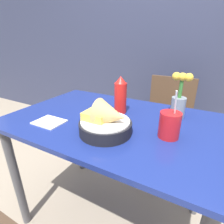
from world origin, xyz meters
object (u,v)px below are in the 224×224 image
drink_cup (169,126)px  flower_vase (179,99)px  chair_far_window (167,117)px  ketchup_bottle (121,96)px  food_basket (107,122)px

drink_cup → flower_vase: (-0.01, 0.24, 0.05)m
chair_far_window → flower_vase: flower_vase is taller
drink_cup → flower_vase: flower_vase is taller
chair_far_window → ketchup_bottle: (-0.16, -0.68, 0.36)m
food_basket → drink_cup: 0.27m
food_basket → ketchup_bottle: (-0.06, 0.26, 0.05)m
chair_far_window → flower_vase: size_ratio=3.52×
chair_far_window → drink_cup: 0.90m
food_basket → ketchup_bottle: ketchup_bottle is taller
ketchup_bottle → drink_cup: (0.31, -0.15, -0.05)m
chair_far_window → ketchup_bottle: bearing=-103.3°
flower_vase → food_basket: bearing=-125.7°
food_basket → flower_vase: bearing=54.3°
chair_far_window → food_basket: food_basket is taller
drink_cup → flower_vase: 0.25m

